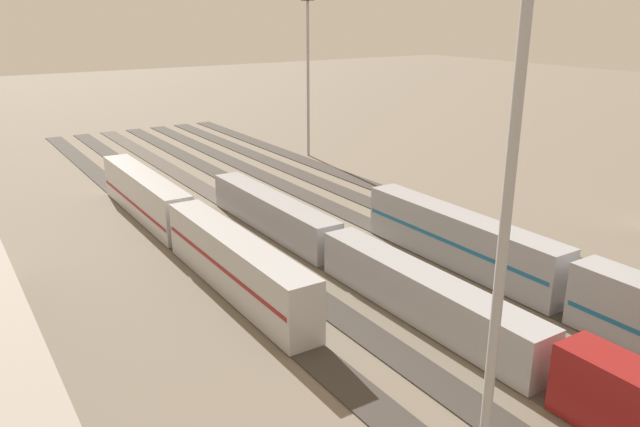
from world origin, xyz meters
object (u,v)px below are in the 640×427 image
at_px(train_on_track_4, 409,287).
at_px(train_on_track_6, 183,224).
at_px(train_on_track_2, 571,286).
at_px(light_mast_1, 509,181).
at_px(light_mast_2, 308,54).

xyz_separation_m(train_on_track_4, train_on_track_6, (22.66, 10.00, 0.49)).
distance_m(train_on_track_2, train_on_track_6, 36.13).
bearing_deg(train_on_track_4, train_on_track_2, -126.63).
bearing_deg(train_on_track_6, light_mast_1, 177.13).
distance_m(light_mast_1, light_mast_2, 78.34).
xyz_separation_m(train_on_track_6, light_mast_1, (-41.39, 2.08, 14.27)).
height_order(train_on_track_4, train_on_track_6, train_on_track_6).
height_order(train_on_track_4, light_mast_1, light_mast_1).
distance_m(train_on_track_4, light_mast_2, 58.03).
height_order(light_mast_1, light_mast_2, light_mast_1).
bearing_deg(light_mast_1, train_on_track_4, -32.81).
xyz_separation_m(train_on_track_2, light_mast_1, (-11.29, 22.08, 14.27)).
relative_size(light_mast_1, light_mast_2, 1.04).
xyz_separation_m(light_mast_1, light_mast_2, (70.25, -34.67, -0.51)).
distance_m(train_on_track_2, light_mast_1, 28.61).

